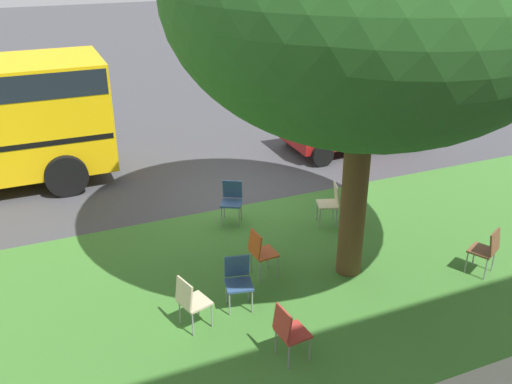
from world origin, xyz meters
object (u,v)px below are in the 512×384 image
chair_4 (261,250)px  chair_0 (232,198)px  parked_car (354,119)px  chair_6 (487,248)px  chair_1 (331,201)px  chair_2 (238,278)px  chair_3 (191,300)px  chair_5 (289,330)px

chair_4 → chair_0: bearing=-97.1°
chair_0 → parked_car: size_ratio=0.24×
chair_4 → chair_6: (-3.65, 1.46, 0.00)m
chair_1 → chair_2: bearing=34.3°
chair_1 → chair_2: 3.34m
chair_3 → parked_car: size_ratio=0.24×
chair_1 → chair_4: bearing=30.5°
chair_0 → chair_1: 2.03m
chair_0 → chair_4: size_ratio=1.00×
chair_3 → chair_6: (-5.17, 0.56, 0.00)m
chair_6 → parked_car: 6.51m
chair_3 → parked_car: bearing=-137.8°
chair_4 → parked_car: 6.95m
chair_1 → parked_car: bearing=-127.3°
chair_6 → chair_3: bearing=-6.1°
chair_1 → chair_4: 2.43m
chair_3 → parked_car: (-6.42, -5.82, 0.32)m
chair_3 → chair_6: 5.20m
chair_5 → parked_car: 8.85m
chair_0 → chair_6: same height
chair_6 → parked_car: parked_car is taller
chair_1 → chair_2: (2.76, 1.88, 0.00)m
chair_2 → chair_5: (-0.19, 1.45, 0.00)m
chair_2 → parked_car: (-5.56, -5.56, 0.32)m
parked_car → chair_4: bearing=45.1°
chair_0 → chair_4: bearing=82.9°
chair_0 → chair_2: size_ratio=1.00×
chair_4 → chair_2: bearing=44.3°
chair_1 → chair_6: 3.11m
chair_2 → chair_6: 4.39m
chair_2 → chair_4: (-0.67, -0.65, 0.00)m
chair_2 → chair_1: bearing=-145.7°
chair_5 → chair_3: bearing=-48.8°
chair_4 → parked_car: bearing=-134.9°
chair_2 → chair_3: 0.90m
chair_4 → chair_5: size_ratio=1.00×
chair_2 → parked_car: bearing=-135.0°
chair_3 → chair_6: same height
chair_5 → chair_6: (-4.13, -0.64, 0.00)m
chair_4 → chair_6: size_ratio=1.00×
chair_4 → parked_car: size_ratio=0.24×
chair_4 → chair_5: same height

